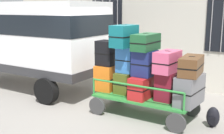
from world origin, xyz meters
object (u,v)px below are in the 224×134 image
Objects in this scene: suitcase_midleft_middle at (125,60)px; suitcase_midleft_top at (124,36)px; suitcase_center_bottom at (144,86)px; suitcase_right_middle at (191,66)px; luggage_cart at (144,100)px; suitcase_left_bottom at (106,77)px; suitcase_center_top at (146,42)px; suitcase_midright_middle at (167,62)px; suitcase_right_bottom at (190,90)px; backpack at (213,117)px; suitcase_center_middle at (145,63)px; suitcase_left_middle at (107,53)px; suitcase_midright_bottom at (166,86)px; suitcase_midleft_bottom at (125,83)px; van at (29,36)px.

suitcase_midleft_top reaches higher than suitcase_midleft_middle.
suitcase_right_middle is (1.05, 0.04, 0.59)m from suitcase_center_bottom.
luggage_cart is 3.73× the size of suitcase_left_bottom.
suitcase_midright_middle is at bearing -0.07° from suitcase_center_top.
suitcase_left_bottom is 1.19m from suitcase_midleft_top.
suitcase_center_bottom is 1.05m from suitcase_right_bottom.
backpack is at bearing 7.31° from suitcase_midright_middle.
suitcase_center_middle is at bearing -90.00° from luggage_cart.
luggage_cart is at bearing -1.61° from suitcase_left_middle.
suitcase_midleft_bottom is at bearing 178.58° from suitcase_midright_bottom.
backpack is (1.00, 0.13, -1.11)m from suitcase_midright_middle.
suitcase_midleft_top is (-0.52, -0.04, 1.46)m from luggage_cart.
suitcase_midright_middle is at bearing -0.11° from suitcase_left_middle.
suitcase_left_bottom is at bearing -90.00° from suitcase_left_middle.
suitcase_midleft_top is 1.67m from suitcase_right_middle.
suitcase_center_middle is (1.05, -0.03, -0.14)m from suitcase_left_middle.
suitcase_center_bottom is at bearing -5.21° from van.
suitcase_right_middle is (2.10, 0.01, 0.52)m from suitcase_left_bottom.
suitcase_midleft_bottom is (0.52, -0.01, -0.68)m from suitcase_left_middle.
suitcase_midleft_top is at bearing -90.00° from suitcase_midleft_middle.
suitcase_left_bottom is at bearing -176.90° from backpack.
suitcase_center_bottom is (0.00, -0.01, 0.33)m from luggage_cart.
luggage_cart is 0.87m from suitcase_center_middle.
suitcase_center_middle is at bearing -178.27° from suitcase_right_middle.
luggage_cart is 1.40m from suitcase_right_middle.
suitcase_left_middle is at bearing -6.20° from van.
backpack is at bearing 5.34° from suitcase_midleft_top.
suitcase_right_middle is (1.57, 0.06, -0.54)m from suitcase_midleft_top.
luggage_cart is 1.46m from suitcase_left_middle.
suitcase_center_bottom is at bearing -179.45° from suitcase_right_bottom.
suitcase_center_bottom is (0.52, -0.04, 0.00)m from suitcase_midleft_bottom.
suitcase_left_bottom is at bearing 174.30° from suitcase_midleft_top.
suitcase_midright_middle is (1.57, -0.00, -0.06)m from suitcase_left_middle.
van is at bearing 173.66° from suitcase_midleft_top.
suitcase_left_bottom is at bearing 178.89° from suitcase_center_middle.
backpack is at bearing 2.79° from suitcase_left_middle.
suitcase_midright_middle reaches higher than suitcase_midright_bottom.
suitcase_midleft_top is 0.80× the size of suitcase_right_middle.
suitcase_midright_middle is at bearing 0.18° from suitcase_midleft_middle.
suitcase_center_bottom is 1.06× the size of suitcase_right_bottom.
suitcase_center_top is (0.52, 0.06, -0.11)m from suitcase_midleft_top.
suitcase_right_middle is (0.00, 0.03, 0.52)m from suitcase_right_bottom.
suitcase_center_top is 1.82× the size of backpack.
backpack is at bearing 6.29° from suitcase_center_bottom.
suitcase_midleft_top reaches higher than suitcase_midright_bottom.
suitcase_midleft_bottom is 0.67× the size of suitcase_midright_middle.
suitcase_left_middle reaches higher than suitcase_left_bottom.
suitcase_midleft_middle is 2.31m from backpack.
van is 7.73× the size of suitcase_midright_bottom.
suitcase_left_middle is 1.25m from suitcase_center_bottom.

